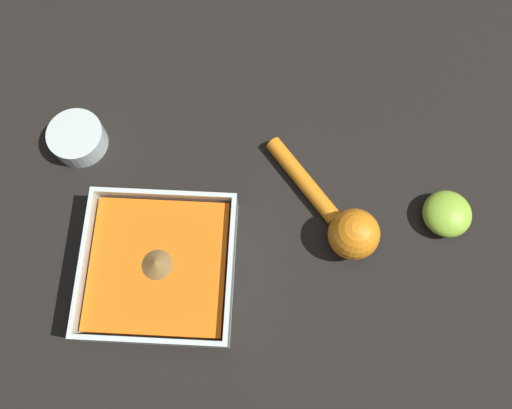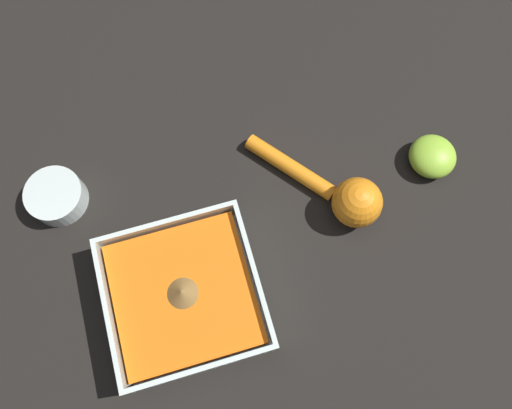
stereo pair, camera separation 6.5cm
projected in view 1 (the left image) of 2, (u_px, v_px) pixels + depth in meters
The scene contains 5 objects.
ground_plane at pixel (171, 259), 0.66m from camera, with size 4.00×4.00×0.00m, color black.
square_dish at pixel (160, 268), 0.63m from camera, with size 0.19×0.19×0.06m.
spice_bowl at pixel (78, 139), 0.69m from camera, with size 0.08×0.08×0.03m.
lemon_squeezer at pixel (344, 223), 0.64m from camera, with size 0.15×0.17×0.07m.
lemon_half at pixel (447, 214), 0.66m from camera, with size 0.06×0.06×0.04m.
Camera 1 is at (-0.12, 0.13, 0.65)m, focal length 35.00 mm.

